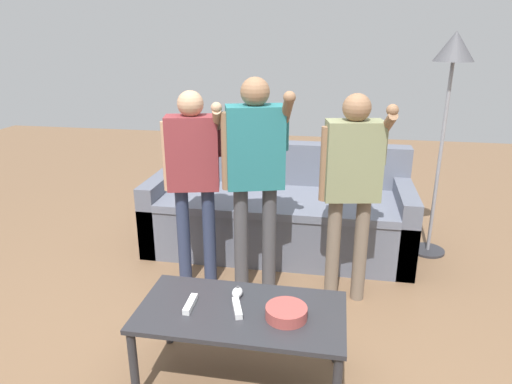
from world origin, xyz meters
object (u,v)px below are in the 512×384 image
at_px(game_remote_nunchuk, 237,292).
at_px(floor_lamp, 452,69).
at_px(player_center, 255,164).
at_px(player_right, 352,176).
at_px(coffee_table, 241,318).
at_px(couch, 279,213).
at_px(player_left, 193,168).
at_px(game_remote_wand_near, 237,308).
at_px(game_remote_wand_far, 190,304).
at_px(snack_bowl, 286,313).

distance_m(game_remote_nunchuk, floor_lamp, 2.36).
height_order(player_center, player_right, player_center).
bearing_deg(coffee_table, player_right, 59.48).
xyz_separation_m(coffee_table, player_right, (0.54, 0.92, 0.51)).
height_order(coffee_table, player_right, player_right).
distance_m(coffee_table, player_right, 1.19).
relative_size(couch, player_left, 1.54).
relative_size(player_right, game_remote_wand_near, 8.54).
height_order(game_remote_nunchuk, game_remote_wand_far, game_remote_nunchuk).
relative_size(floor_lamp, game_remote_wand_near, 10.72).
relative_size(coffee_table, snack_bowl, 5.09).
relative_size(floor_lamp, player_right, 1.25).
distance_m(couch, game_remote_wand_near, 1.71).
bearing_deg(game_remote_nunchuk, player_center, 93.38).
bearing_deg(player_right, couch, 126.19).
bearing_deg(couch, floor_lamp, 4.23).
height_order(snack_bowl, game_remote_wand_far, snack_bowl).
bearing_deg(snack_bowl, player_right, 72.03).
xyz_separation_m(game_remote_nunchuk, floor_lamp, (1.30, 1.67, 1.05)).
bearing_deg(game_remote_wand_far, game_remote_wand_near, 1.44).
bearing_deg(game_remote_wand_near, snack_bowl, -3.92).
height_order(coffee_table, game_remote_wand_far, game_remote_wand_far).
bearing_deg(game_remote_nunchuk, player_right, 53.71).
bearing_deg(player_center, game_remote_wand_near, -85.45).
distance_m(couch, game_remote_wand_far, 1.74).
height_order(player_left, player_center, player_center).
bearing_deg(game_remote_wand_far, player_right, 49.31).
xyz_separation_m(coffee_table, game_remote_wand_far, (-0.26, -0.02, 0.07)).
height_order(coffee_table, player_center, player_center).
height_order(couch, player_right, player_right).
xyz_separation_m(floor_lamp, game_remote_wand_near, (-1.27, -1.80, -1.06)).
bearing_deg(floor_lamp, game_remote_wand_far, -130.02).
distance_m(couch, coffee_table, 1.70).
bearing_deg(player_right, game_remote_wand_far, -130.69).
relative_size(player_left, game_remote_wand_near, 8.48).
xyz_separation_m(floor_lamp, player_left, (-1.79, -0.83, -0.62)).
distance_m(coffee_table, game_remote_wand_far, 0.27).
relative_size(game_remote_nunchuk, player_right, 0.06).
xyz_separation_m(floor_lamp, player_right, (-0.71, -0.87, -0.62)).
distance_m(game_remote_nunchuk, player_right, 1.09).
xyz_separation_m(coffee_table, game_remote_nunchuk, (-0.05, 0.12, 0.08)).
height_order(player_center, game_remote_wand_near, player_center).
distance_m(snack_bowl, game_remote_wand_far, 0.50).
relative_size(game_remote_nunchuk, floor_lamp, 0.05).
xyz_separation_m(floor_lamp, game_remote_wand_far, (-1.52, -1.81, -1.06)).
height_order(snack_bowl, player_right, player_right).
xyz_separation_m(couch, player_right, (0.57, -0.77, 0.60)).
bearing_deg(player_right, player_center, 179.84).
bearing_deg(player_left, floor_lamp, 24.92).
bearing_deg(floor_lamp, coffee_table, -125.00).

